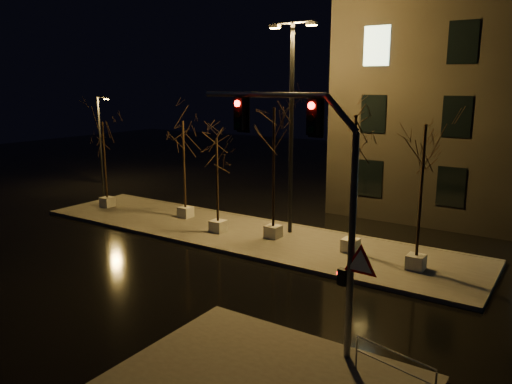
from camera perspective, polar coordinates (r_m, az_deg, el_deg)
The scene contains 13 objects.
ground at distance 19.32m, azimuth -12.17°, elevation -9.20°, with size 90.00×90.00×0.00m, color black.
median at distance 23.61m, azimuth -1.74°, elevation -4.75°, with size 22.00×5.00×0.15m, color #484540.
sidewalk_corner at distance 12.57m, azimuth 1.51°, elevation -21.01°, with size 7.00×5.00×0.15m, color #484540.
tree_0 at distance 28.96m, azimuth -17.04°, elevation 5.59°, with size 1.80×1.80×4.92m.
tree_1 at distance 25.66m, azimuth -8.29°, elevation 5.58°, with size 1.80×1.80×5.14m.
tree_2 at distance 22.91m, azimuth -4.49°, elevation 3.71°, with size 1.80×1.80×4.53m.
tree_3 at distance 21.84m, azimuth 2.05°, elevation 6.25°, with size 1.80×1.80×5.99m.
tree_4 at distance 20.28m, azimuth 11.20°, elevation 5.15°, with size 1.80×1.80×5.80m.
tree_5 at distance 18.90m, azimuth 18.59°, elevation 3.74°, with size 1.80×1.80×5.58m.
traffic_signal_mast at distance 12.55m, azimuth 6.70°, elevation 0.79°, with size 5.41×0.45×6.61m.
streetlight_main at distance 22.63m, azimuth 4.08°, elevation 8.76°, with size 2.36×0.39×9.46m.
streetlight_far at distance 37.13m, azimuth -17.33°, elevation 6.12°, with size 1.20×0.21×6.13m.
guard_rail_a at distance 12.41m, azimuth 15.47°, elevation -18.39°, with size 2.02×0.50×0.89m.
Camera 1 is at (13.03, -12.44, 6.96)m, focal length 35.00 mm.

